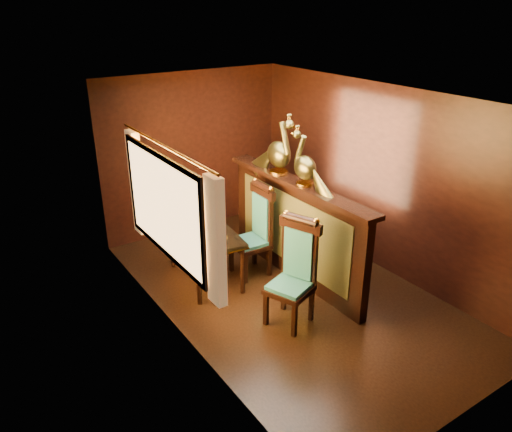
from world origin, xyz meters
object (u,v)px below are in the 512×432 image
at_px(peacock_right, 279,143).
at_px(chair_left, 296,267).
at_px(dining_table, 204,236).
at_px(chair_right, 258,227).
at_px(peacock_left, 305,157).

bearing_deg(peacock_right, chair_left, -117.07).
xyz_separation_m(chair_left, peacock_right, (0.59, 1.15, 1.09)).
relative_size(dining_table, chair_right, 0.99).
relative_size(chair_left, peacock_left, 1.83).
relative_size(peacock_left, peacock_right, 0.87).
relative_size(chair_left, peacock_right, 1.59).
distance_m(chair_right, peacock_left, 1.22).
bearing_deg(chair_right, dining_table, 165.71).
bearing_deg(chair_right, chair_left, -100.82).
distance_m(dining_table, peacock_right, 1.55).
xyz_separation_m(dining_table, chair_right, (0.70, -0.20, 0.04)).
bearing_deg(chair_left, dining_table, 87.56).
xyz_separation_m(dining_table, peacock_left, (1.03, -0.74, 1.08)).
xyz_separation_m(dining_table, peacock_right, (1.03, -0.21, 1.13)).
bearing_deg(peacock_left, chair_left, -133.85).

